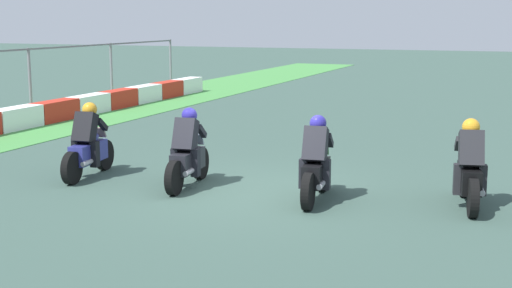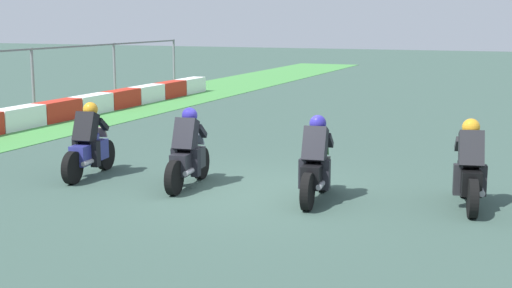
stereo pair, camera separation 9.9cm
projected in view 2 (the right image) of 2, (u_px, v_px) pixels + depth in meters
The scene contains 5 objects.
ground_plane at pixel (253, 192), 13.32m from camera, with size 120.00×120.00×0.00m, color #385147.
rider_lane_a at pixel (470, 171), 12.19m from camera, with size 2.03×0.63×1.51m.
rider_lane_b at pixel (316, 166), 12.64m from camera, with size 2.04×0.57×1.51m.
rider_lane_c at pixel (188, 155), 13.68m from camera, with size 2.04×0.57×1.51m.
rider_lane_d at pixel (89, 146), 14.55m from camera, with size 2.04×0.58×1.51m.
Camera 2 is at (-11.99, -4.93, 3.20)m, focal length 50.56 mm.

